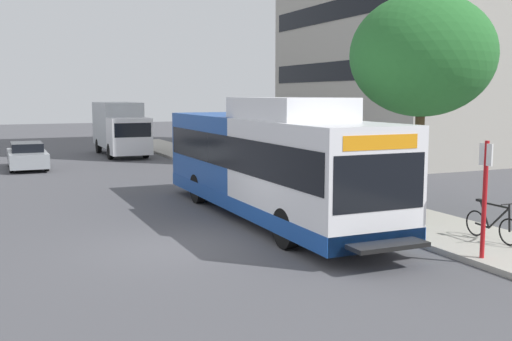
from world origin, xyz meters
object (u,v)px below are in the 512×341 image
bicycle_parked (492,224)px  street_tree_near_stop (422,56)px  transit_bus (268,162)px  box_truck_background (120,127)px  parked_car_far_lane (27,156)px  bus_stop_sign_pole (485,190)px

bicycle_parked → street_tree_near_stop: size_ratio=0.27×
transit_bus → box_truck_background: (-0.29, 20.99, 0.04)m
street_tree_near_stop → transit_bus: bearing=154.9°
bicycle_parked → street_tree_near_stop: (0.47, 3.45, 4.30)m
transit_bus → street_tree_near_stop: 5.52m
parked_car_far_lane → box_truck_background: 7.66m
transit_bus → street_tree_near_stop: street_tree_near_stop is taller
street_tree_near_stop → box_truck_background: 23.54m
bus_stop_sign_pole → parked_car_far_lane: (-8.20, 22.46, -0.99)m
box_truck_background → bus_stop_sign_pole: bearing=-84.8°
transit_bus → bus_stop_sign_pole: transit_bus is taller
transit_bus → bicycle_parked: (3.63, -5.36, -1.14)m
transit_bus → bicycle_parked: transit_bus is taller
bus_stop_sign_pole → parked_car_far_lane: bus_stop_sign_pole is taller
bus_stop_sign_pole → street_tree_near_stop: bearing=67.6°
bus_stop_sign_pole → box_truck_background: size_ratio=0.37×
street_tree_near_stop → box_truck_background: size_ratio=0.93×
transit_bus → street_tree_near_stop: size_ratio=1.87×
box_truck_background → bicycle_parked: bearing=-81.5°
bus_stop_sign_pole → parked_car_far_lane: size_ratio=0.58×
box_truck_background → transit_bus: bearing=-89.2°
street_tree_near_stop → box_truck_background: (-4.39, 22.91, -3.12)m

